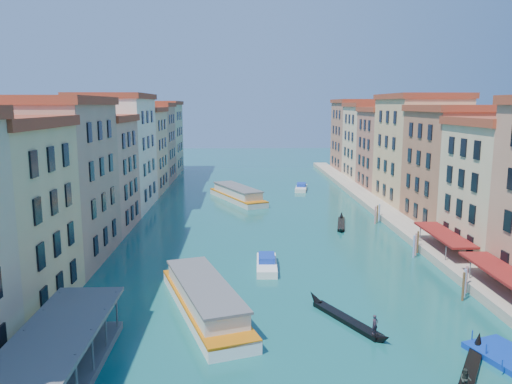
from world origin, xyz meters
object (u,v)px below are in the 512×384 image
at_px(gondola_right, 471,368).
at_px(vaporetto_near, 204,299).
at_px(vaporetto_far, 237,194).
at_px(blue_dock, 507,356).
at_px(vaporetto_stop, 60,360).
at_px(gondola_fore, 346,318).

bearing_deg(gondola_right, vaporetto_near, -178.39).
relative_size(vaporetto_far, blue_dock, 2.99).
relative_size(vaporetto_near, vaporetto_far, 1.01).
distance_m(vaporetto_far, gondola_right, 68.28).
xyz_separation_m(vaporetto_stop, vaporetto_far, (12.19, 65.85, -0.16)).
relative_size(vaporetto_near, gondola_right, 2.09).
distance_m(vaporetto_stop, gondola_right, 29.16).
height_order(vaporetto_far, gondola_right, vaporetto_far).
distance_m(vaporetto_stop, blue_dock, 32.91).
bearing_deg(vaporetto_far, vaporetto_stop, -124.60).
bearing_deg(gondola_fore, blue_dock, -60.13).
distance_m(vaporetto_near, blue_dock, 25.44).
distance_m(vaporetto_far, blue_dock, 67.47).
relative_size(gondola_right, blue_dock, 1.44).
bearing_deg(gondola_right, blue_dock, 59.10).
height_order(vaporetto_stop, vaporetto_near, vaporetto_stop).
distance_m(gondola_fore, gondola_right, 11.34).
xyz_separation_m(gondola_right, blue_dock, (3.71, 1.91, -0.17)).
height_order(vaporetto_near, blue_dock, vaporetto_near).
distance_m(gondola_right, blue_dock, 4.17).
distance_m(vaporetto_near, gondola_fore, 13.04).
bearing_deg(blue_dock, vaporetto_stop, 163.47).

